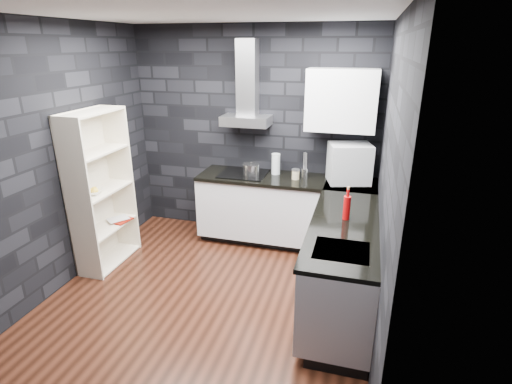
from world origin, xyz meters
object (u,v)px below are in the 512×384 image
at_px(utensil_crock, 304,173).
at_px(fruit_bowl, 93,192).
at_px(glass_vase, 276,164).
at_px(bookshelf, 101,191).
at_px(pot, 251,170).
at_px(storage_jar, 296,175).
at_px(appliance_garage, 349,164).
at_px(red_bottle, 347,208).

relative_size(utensil_crock, fruit_bowl, 0.57).
bearing_deg(glass_vase, bookshelf, -147.10).
bearing_deg(fruit_bowl, pot, 37.74).
height_order(utensil_crock, fruit_bowl, utensil_crock).
bearing_deg(storage_jar, appliance_garage, 6.33).
distance_m(pot, utensil_crock, 0.67).
bearing_deg(red_bottle, fruit_bowl, -178.07).
bearing_deg(storage_jar, bookshelf, -153.92).
height_order(storage_jar, bookshelf, bookshelf).
relative_size(pot, red_bottle, 0.91).
relative_size(red_bottle, fruit_bowl, 1.14).
distance_m(red_bottle, bookshelf, 2.72).
xyz_separation_m(glass_vase, red_bottle, (0.95, -1.19, -0.02)).
bearing_deg(appliance_garage, fruit_bowl, -171.37).
height_order(pot, appliance_garage, appliance_garage).
bearing_deg(glass_vase, pot, -154.10).
height_order(glass_vase, utensil_crock, glass_vase).
height_order(appliance_garage, red_bottle, appliance_garage).
xyz_separation_m(glass_vase, bookshelf, (-1.76, -1.14, -0.13)).
xyz_separation_m(bookshelf, fruit_bowl, (0.00, -0.14, 0.04)).
height_order(storage_jar, fruit_bowl, storage_jar).
xyz_separation_m(utensil_crock, bookshelf, (-2.14, -1.10, -0.06)).
xyz_separation_m(pot, appliance_garage, (1.19, 0.07, 0.15)).
bearing_deg(storage_jar, pot, 179.87).
height_order(red_bottle, bookshelf, bookshelf).
bearing_deg(bookshelf, fruit_bowl, -110.32).
xyz_separation_m(glass_vase, appliance_garage, (0.91, -0.07, 0.09)).
bearing_deg(utensil_crock, bookshelf, -152.85).
bearing_deg(fruit_bowl, bookshelf, 90.00).
bearing_deg(utensil_crock, glass_vase, 173.38).
height_order(glass_vase, bookshelf, bookshelf).
bearing_deg(appliance_garage, utensil_crock, 161.30).
relative_size(utensil_crock, bookshelf, 0.06).
height_order(red_bottle, fruit_bowl, red_bottle).
bearing_deg(appliance_garage, red_bottle, -103.33).
distance_m(utensil_crock, red_bottle, 1.28).
xyz_separation_m(pot, glass_vase, (0.29, 0.14, 0.06)).
xyz_separation_m(storage_jar, utensil_crock, (0.09, 0.10, 0.00)).
bearing_deg(appliance_garage, bookshelf, -173.94).
relative_size(storage_jar, red_bottle, 0.49).
relative_size(pot, appliance_garage, 0.44).
xyz_separation_m(pot, bookshelf, (-1.48, -1.00, -0.07)).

